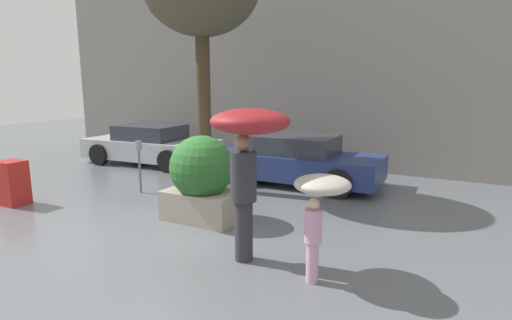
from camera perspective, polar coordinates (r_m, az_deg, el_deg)
ground_plane at (r=7.05m, az=-15.89°, el=-9.67°), size 40.00×40.00×0.00m
building_facade at (r=12.16m, az=5.40°, el=13.51°), size 18.00×0.30×6.00m
planter_box at (r=7.17m, az=-7.74°, el=-2.61°), size 1.35×1.14×1.53m
person_adult at (r=5.19m, az=-1.12°, el=2.32°), size 1.03×1.03×2.11m
person_child at (r=4.80m, az=9.11°, el=-5.44°), size 0.67×0.67×1.36m
parked_car_near at (r=9.83m, az=6.00°, el=-0.13°), size 4.03×1.98×1.19m
parked_car_far at (r=12.69m, az=-14.74°, el=2.04°), size 4.21×2.10×1.19m
parking_meter at (r=9.24m, az=-16.37°, el=0.61°), size 0.14×0.14×1.17m
newspaper_box at (r=9.46m, az=-31.40°, el=-2.79°), size 0.50×0.44×0.90m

